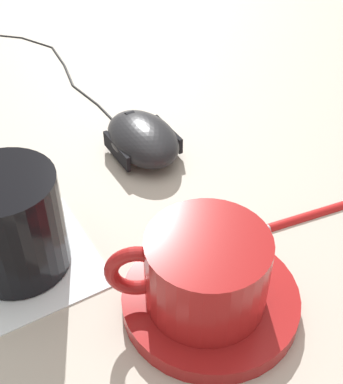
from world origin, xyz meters
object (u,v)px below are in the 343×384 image
(coffee_cup, at_px, (204,271))
(computer_mouse, at_px, (143,138))
(drinking_glass, at_px, (11,224))
(pen, at_px, (329,207))
(saucer, at_px, (210,300))

(coffee_cup, distance_m, computer_mouse, 0.20)
(drinking_glass, distance_m, pen, 0.27)
(saucer, bearing_deg, drinking_glass, -19.82)
(computer_mouse, relative_size, pen, 0.81)
(coffee_cup, bearing_deg, saucer, -156.01)
(drinking_glass, xyz_separation_m, pen, (-0.26, -0.04, -0.04))
(saucer, relative_size, coffee_cup, 1.15)
(computer_mouse, distance_m, pen, 0.19)
(drinking_glass, bearing_deg, pen, -170.64)
(coffee_cup, xyz_separation_m, drinking_glass, (0.14, -0.06, 0.00))
(computer_mouse, distance_m, drinking_glass, 0.18)
(saucer, bearing_deg, pen, -141.11)
(coffee_cup, bearing_deg, pen, -141.77)
(saucer, height_order, drinking_glass, drinking_glass)
(pen, bearing_deg, saucer, 38.89)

